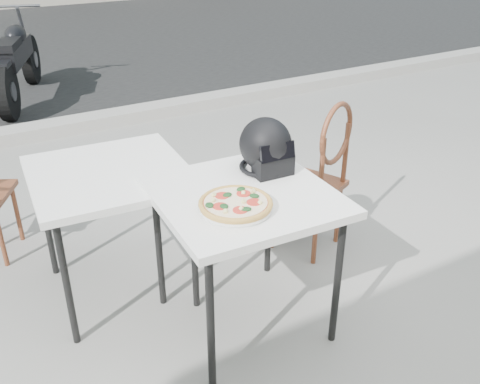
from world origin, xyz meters
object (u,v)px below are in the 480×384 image
pizza (236,203)px  cafe_table_side (110,182)px  motorcycle (18,62)px  plate (236,208)px  helmet (266,148)px  cafe_chair_main (319,170)px  cafe_table_main (244,205)px

pizza → cafe_table_side: (-0.34, 0.68, -0.11)m
motorcycle → pizza: bearing=-67.6°
motorcycle → plate: bearing=-67.6°
plate → motorcycle: (-0.16, 4.50, -0.33)m
helmet → motorcycle: (-0.49, 4.23, -0.44)m
helmet → pizza: bearing=-136.5°
plate → helmet: 0.44m
cafe_table_side → motorcycle: size_ratio=0.45×
pizza → motorcycle: bearing=92.0°
cafe_chair_main → cafe_table_side: bearing=-34.0°
cafe_table_side → plate: bearing=-63.7°
cafe_table_side → helmet: bearing=-31.4°
cafe_chair_main → helmet: bearing=-2.2°
cafe_table_main → cafe_table_side: cafe_table_main is taller
pizza → cafe_chair_main: (0.83, 0.47, -0.24)m
plate → cafe_table_side: 0.76m
cafe_table_main → pizza: bearing=-133.2°
pizza → cafe_chair_main: cafe_chair_main is taller
cafe_chair_main → cafe_table_side: size_ratio=1.18×
cafe_table_main → cafe_chair_main: bearing=26.5°
pizza → cafe_chair_main: 0.98m
pizza → cafe_table_side: size_ratio=0.52×
cafe_table_main → motorcycle: size_ratio=0.45×
pizza → plate: bearing=-82.4°
helmet → cafe_chair_main: size_ratio=0.29×
pizza → helmet: (0.33, 0.28, 0.08)m
cafe_table_main → motorcycle: (-0.27, 4.39, -0.26)m
plate → motorcycle: bearing=92.0°
cafe_table_main → helmet: bearing=36.1°
helmet → motorcycle: size_ratio=0.15×
pizza → helmet: helmet is taller
helmet → plate: bearing=-136.5°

